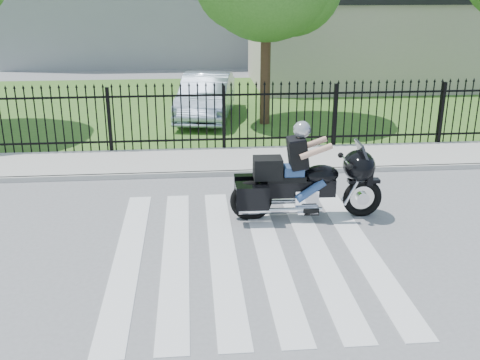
{
  "coord_description": "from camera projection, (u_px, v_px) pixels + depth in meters",
  "views": [
    {
      "loc": [
        -0.88,
        -8.58,
        4.39
      ],
      "look_at": [
        -0.03,
        0.88,
        1.0
      ],
      "focal_mm": 42.0,
      "sensor_mm": 36.0,
      "label": 1
    }
  ],
  "objects": [
    {
      "name": "crosswalk",
      "position": [
        246.0,
        252.0,
        9.59
      ],
      "size": [
        5.0,
        5.5,
        0.01
      ],
      "primitive_type": null,
      "color": "silver",
      "rests_on": "ground"
    },
    {
      "name": "motorcycle_rider",
      "position": [
        303.0,
        178.0,
        10.75
      ],
      "size": [
        2.99,
        0.9,
        1.97
      ],
      "rotation": [
        0.0,
        0.0,
        -0.02
      ],
      "color": "black",
      "rests_on": "ground"
    },
    {
      "name": "curb",
      "position": [
        229.0,
        173.0,
        13.33
      ],
      "size": [
        40.0,
        0.12,
        0.12
      ],
      "primitive_type": "cube",
      "color": "#ADAAA3",
      "rests_on": "ground"
    },
    {
      "name": "iron_fence",
      "position": [
        224.0,
        119.0,
        14.92
      ],
      "size": [
        26.0,
        0.04,
        1.8
      ],
      "color": "black",
      "rests_on": "ground"
    },
    {
      "name": "ground",
      "position": [
        246.0,
        252.0,
        9.6
      ],
      "size": [
        120.0,
        120.0,
        0.0
      ],
      "primitive_type": "plane",
      "color": "slate",
      "rests_on": "ground"
    },
    {
      "name": "sidewalk",
      "position": [
        227.0,
        161.0,
        14.26
      ],
      "size": [
        40.0,
        2.0,
        0.12
      ],
      "primitive_type": "cube",
      "color": "#ADAAA3",
      "rests_on": "ground"
    },
    {
      "name": "grass_strip",
      "position": [
        214.0,
        105.0,
        20.85
      ],
      "size": [
        40.0,
        12.0,
        0.02
      ],
      "primitive_type": "cube",
      "color": "#346221",
      "rests_on": "ground"
    },
    {
      "name": "building_low_roof",
      "position": [
        372.0,
        0.0,
        23.98
      ],
      "size": [
        10.2,
        6.2,
        0.2
      ],
      "primitive_type": "cube",
      "color": "black",
      "rests_on": "building_low"
    },
    {
      "name": "parked_car",
      "position": [
        206.0,
        96.0,
        18.61
      ],
      "size": [
        2.24,
        4.61,
        1.45
      ],
      "primitive_type": "imported",
      "rotation": [
        0.0,
        0.0,
        -0.16
      ],
      "color": "#A8B9D4",
      "rests_on": "grass_strip"
    },
    {
      "name": "building_low",
      "position": [
        369.0,
        44.0,
        24.6
      ],
      "size": [
        10.0,
        6.0,
        3.5
      ],
      "primitive_type": "cube",
      "color": "#BAAD9B",
      "rests_on": "ground"
    }
  ]
}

